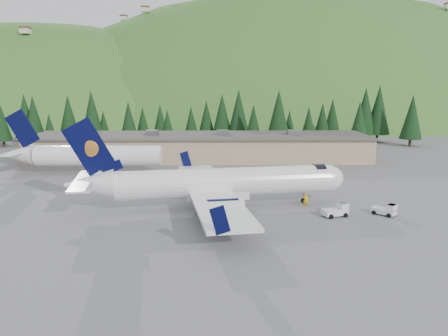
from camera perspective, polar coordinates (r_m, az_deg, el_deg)
ground at (r=56.30m, az=0.05°, el=-5.14°), size 600.00×600.00×0.00m
airliner at (r=55.35m, az=-1.01°, el=-2.06°), size 35.54×33.52×11.81m
second_airliner at (r=80.88m, az=-18.05°, el=1.62°), size 27.50×11.00×10.05m
baggage_tug_a at (r=54.10m, az=14.54°, el=-5.38°), size 3.26×2.48×1.57m
baggage_tug_b at (r=56.23m, az=20.41°, el=-5.17°), size 2.93×2.88×1.46m
terminal_building at (r=93.14m, az=-3.25°, el=2.83°), size 71.00×17.00×6.10m
ramp_worker at (r=57.12m, az=10.62°, el=-4.13°), size 0.69×0.46×1.87m
tree_line at (r=115.30m, az=-0.94°, el=6.68°), size 114.49×17.77×14.33m
hills at (r=284.49m, az=10.62°, el=-9.65°), size 614.00×330.00×300.00m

